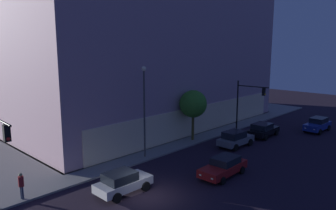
% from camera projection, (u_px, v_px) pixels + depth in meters
% --- Properties ---
extents(ground_plane, '(120.00, 120.00, 0.00)m').
position_uv_depth(ground_plane, '(148.00, 197.00, 22.47)').
color(ground_plane, black).
extents(modern_building, '(35.09, 23.80, 21.36)m').
position_uv_depth(modern_building, '(134.00, 44.00, 44.52)').
color(modern_building, '#4C4C51').
rests_on(modern_building, ground).
extents(traffic_light_far_corner, '(0.56, 3.96, 5.98)m').
position_uv_depth(traffic_light_far_corner, '(247.00, 98.00, 39.29)').
color(traffic_light_far_corner, black).
rests_on(traffic_light_far_corner, sidewalk_corner).
extents(street_lamp_sidewalk, '(0.44, 0.44, 8.39)m').
position_uv_depth(street_lamp_sidewalk, '(144.00, 101.00, 29.33)').
color(street_lamp_sidewalk, '#404040').
rests_on(street_lamp_sidewalk, sidewalk_corner).
extents(sidewalk_tree, '(2.98, 2.98, 5.49)m').
position_uv_depth(sidewalk_tree, '(193.00, 104.00, 34.97)').
color(sidewalk_tree, '#4C451E').
rests_on(sidewalk_tree, sidewalk_corner).
extents(pedestrian_waiting, '(0.36, 0.36, 1.84)m').
position_uv_depth(pedestrian_waiting, '(21.00, 184.00, 21.67)').
color(pedestrian_waiting, '#2D3851').
rests_on(pedestrian_waiting, sidewalk_corner).
extents(car_silver, '(4.13, 2.09, 1.61)m').
position_uv_depth(car_silver, '(122.00, 182.00, 22.91)').
color(car_silver, '#B7BABF').
rests_on(car_silver, ground).
extents(car_red, '(4.70, 2.14, 1.52)m').
position_uv_depth(car_red, '(224.00, 166.00, 26.07)').
color(car_red, maroon).
rests_on(car_red, ground).
extents(car_grey, '(4.34, 2.17, 1.68)m').
position_uv_depth(car_grey, '(235.00, 138.00, 33.57)').
color(car_grey, slate).
rests_on(car_grey, ground).
extents(car_black, '(4.54, 2.30, 1.57)m').
position_uv_depth(car_black, '(263.00, 130.00, 37.37)').
color(car_black, black).
rests_on(car_black, ground).
extents(car_blue, '(4.49, 2.09, 1.68)m').
position_uv_depth(car_blue, '(318.00, 124.00, 39.65)').
color(car_blue, navy).
rests_on(car_blue, ground).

